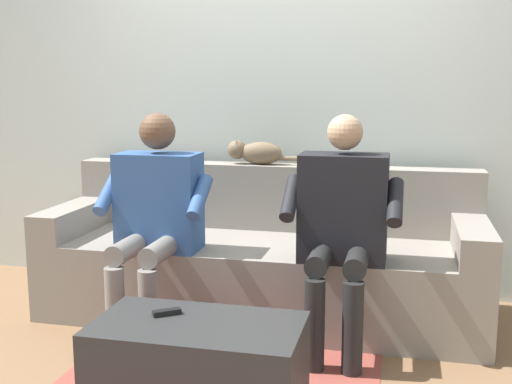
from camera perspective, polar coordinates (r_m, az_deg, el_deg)
ground_plane at (r=3.23m, az=-2.41°, el=-15.18°), size 8.00×8.00×0.00m
back_wall at (r=4.18m, az=2.28°, el=9.53°), size 5.25×0.06×2.69m
couch at (r=3.80m, az=0.60°, el=-6.37°), size 2.53×0.86×0.86m
coffee_table at (r=2.73m, az=-5.21°, el=-15.48°), size 0.86×0.48×0.39m
person_left_seated at (r=3.23m, az=7.75°, el=-2.37°), size 0.60×0.54×1.21m
person_right_seated at (r=3.46m, az=-9.10°, el=-1.67°), size 0.60×0.57×1.20m
cat_on_backrest at (r=3.97m, az=-0.09°, el=3.60°), size 0.50×0.12×0.15m
remote_black at (r=2.75m, az=-8.04°, el=-10.67°), size 0.12×0.10×0.02m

